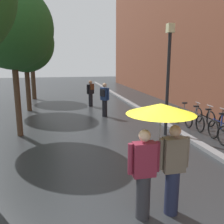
% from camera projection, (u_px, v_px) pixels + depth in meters
% --- Properties ---
extents(kerb_strip, '(0.30, 36.00, 0.12)m').
position_uv_depth(kerb_strip, '(139.00, 108.00, 14.23)').
color(kerb_strip, slate).
rests_on(kerb_strip, ground).
extents(street_tree_1, '(2.91, 2.91, 5.45)m').
position_uv_depth(street_tree_1, '(12.00, 28.00, 8.44)').
color(street_tree_1, '#473323').
rests_on(street_tree_1, ground).
extents(street_tree_2, '(3.17, 3.17, 5.40)m').
position_uv_depth(street_tree_2, '(25.00, 43.00, 13.10)').
color(street_tree_2, '#473323').
rests_on(street_tree_2, ground).
extents(street_tree_3, '(3.04, 3.04, 5.69)m').
position_uv_depth(street_tree_3, '(31.00, 42.00, 17.27)').
color(street_tree_3, '#473323').
rests_on(street_tree_3, ground).
extents(parked_bicycle_3, '(1.13, 0.79, 0.96)m').
position_uv_depth(parked_bicycle_3, '(212.00, 123.00, 9.68)').
color(parked_bicycle_3, black).
rests_on(parked_bicycle_3, ground).
extents(parked_bicycle_4, '(1.12, 0.76, 0.96)m').
position_uv_depth(parked_bicycle_4, '(200.00, 119.00, 10.34)').
color(parked_bicycle_4, black).
rests_on(parked_bicycle_4, ground).
extents(parked_bicycle_5, '(1.14, 0.80, 0.96)m').
position_uv_depth(parked_bicycle_5, '(188.00, 115.00, 11.13)').
color(parked_bicycle_5, black).
rests_on(parked_bicycle_5, ground).
extents(couple_under_umbrella, '(1.19, 1.19, 2.11)m').
position_uv_depth(couple_under_umbrella, '(160.00, 141.00, 4.21)').
color(couple_under_umbrella, '#2D2D33').
rests_on(couple_under_umbrella, ground).
extents(street_lamp_post, '(0.24, 0.24, 4.11)m').
position_uv_depth(street_lamp_post, '(168.00, 72.00, 8.84)').
color(street_lamp_post, black).
rests_on(street_lamp_post, ground).
extents(pedestrian_walking_midground, '(0.50, 0.45, 1.62)m').
position_uv_depth(pedestrian_walking_midground, '(91.00, 93.00, 15.00)').
color(pedestrian_walking_midground, black).
rests_on(pedestrian_walking_midground, ground).
extents(pedestrian_walking_far, '(0.46, 0.48, 1.72)m').
position_uv_depth(pedestrian_walking_far, '(104.00, 99.00, 12.22)').
color(pedestrian_walking_far, black).
rests_on(pedestrian_walking_far, ground).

